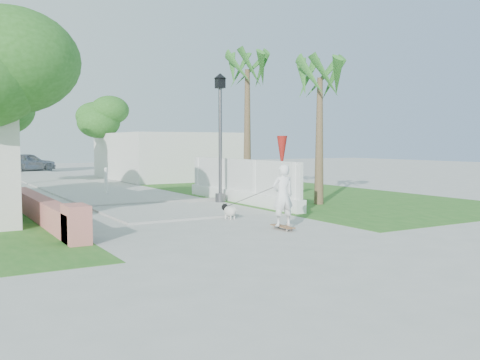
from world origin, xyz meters
TOP-DOWN VIEW (x-y plane):
  - ground at (0.00, 0.00)m, footprint 90.00×90.00m
  - path_strip at (0.00, 20.00)m, footprint 3.20×36.00m
  - curb at (0.00, 6.00)m, footprint 6.50×0.25m
  - grass_right at (7.00, 8.00)m, footprint 8.00×20.00m
  - pink_wall at (-3.30, 3.55)m, footprint 0.45×8.20m
  - lattice_fence at (3.40, 5.00)m, footprint 0.35×7.00m
  - building_right at (6.00, 18.00)m, footprint 6.00×8.00m
  - street_lamp at (2.90, 5.50)m, footprint 0.44×0.44m
  - bollard at (0.20, 10.00)m, footprint 0.14×0.14m
  - patio_umbrella at (4.80, 4.50)m, footprint 0.36×0.36m
  - tree_path_right at (3.22, 19.98)m, footprint 3.00×3.00m
  - palm_far at (4.60, 6.50)m, footprint 1.80×1.80m
  - palm_near at (5.40, 3.20)m, footprint 1.80×1.80m
  - skateboarder at (1.32, -0.36)m, footprint 0.58×2.80m
  - dog at (1.13, 1.74)m, footprint 0.35×0.61m
  - parked_car at (0.32, 29.75)m, footprint 4.28×2.93m

SIDE VIEW (x-z plane):
  - ground at x=0.00m, z-range 0.00..0.00m
  - grass_right at x=7.00m, z-range 0.00..0.01m
  - path_strip at x=0.00m, z-range 0.00..0.06m
  - curb at x=0.00m, z-range 0.00..0.10m
  - dog at x=1.13m, z-range 0.02..0.44m
  - pink_wall at x=-3.30m, z-range -0.09..0.71m
  - lattice_fence at x=3.40m, z-range -0.21..1.29m
  - bollard at x=0.20m, z-range 0.04..1.13m
  - parked_car at x=0.32m, z-range 0.00..1.35m
  - skateboarder at x=1.32m, z-range 0.02..1.57m
  - building_right at x=6.00m, z-range 0.00..2.60m
  - patio_umbrella at x=4.80m, z-range 0.54..2.84m
  - street_lamp at x=2.90m, z-range 0.21..4.65m
  - tree_path_right at x=3.22m, z-range 1.10..5.89m
  - palm_near at x=5.40m, z-range 1.60..6.30m
  - palm_far at x=4.60m, z-range 1.83..7.13m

